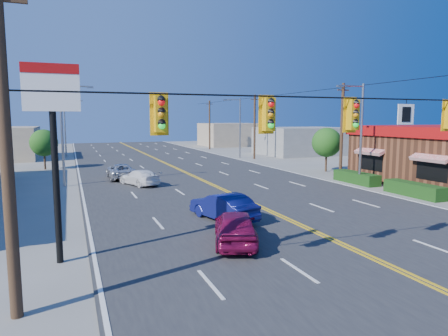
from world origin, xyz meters
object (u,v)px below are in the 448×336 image
object	(u,v)px
car_blue	(223,208)
car_silver	(121,172)
pizza_hut_sign	(53,122)
car_white	(140,178)
car_magenta	(235,228)
signal_span	(377,130)

from	to	relation	value
car_blue	car_silver	distance (m)	16.99
pizza_hut_sign	car_white	world-z (taller)	pizza_hut_sign
car_magenta	signal_span	bearing A→B (deg)	158.12
car_magenta	car_silver	world-z (taller)	car_magenta
pizza_hut_sign	car_blue	distance (m)	9.63
car_blue	signal_span	bearing A→B (deg)	97.17
signal_span	pizza_hut_sign	world-z (taller)	signal_span
signal_span	car_white	bearing A→B (deg)	104.76
car_magenta	car_blue	xyz separation A→B (m)	(0.95, 3.88, -0.01)
car_silver	car_white	bearing A→B (deg)	104.09
signal_span	pizza_hut_sign	bearing A→B (deg)	159.81
signal_span	car_magenta	bearing A→B (deg)	138.50
pizza_hut_sign	car_magenta	xyz separation A→B (m)	(6.86, -0.44, -4.46)
pizza_hut_sign	signal_span	bearing A→B (deg)	-20.19
car_blue	car_silver	xyz separation A→B (m)	(-3.21, 16.68, -0.05)
signal_span	car_blue	xyz separation A→B (m)	(-3.07, 7.44, -4.17)
pizza_hut_sign	car_magenta	distance (m)	8.19
car_magenta	car_blue	size ratio (longest dim) A/B	0.99
pizza_hut_sign	car_white	distance (m)	17.68
car_magenta	car_white	size ratio (longest dim) A/B	1.01
pizza_hut_sign	car_blue	size ratio (longest dim) A/B	1.59
car_silver	car_blue	bearing A→B (deg)	101.19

